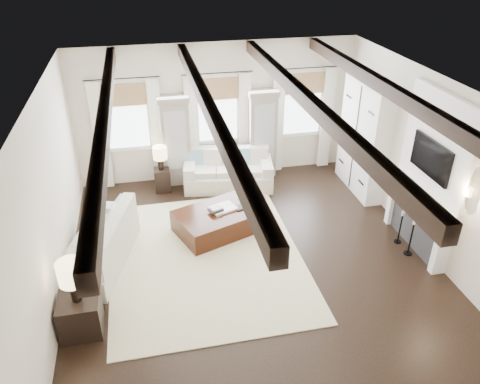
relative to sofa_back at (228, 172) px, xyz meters
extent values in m
plane|color=black|center=(-0.12, -3.11, -0.35)|extent=(7.50, 7.50, 0.00)
cube|color=silver|center=(-0.12, 0.64, 1.25)|extent=(6.50, 0.04, 3.20)
cube|color=silver|center=(-0.12, -6.86, 1.25)|extent=(6.50, 0.04, 3.20)
cube|color=silver|center=(-3.37, -3.11, 1.25)|extent=(0.04, 7.50, 3.20)
cube|color=silver|center=(3.13, -3.11, 1.25)|extent=(0.04, 7.50, 3.20)
cube|color=white|center=(-0.12, -3.11, 2.85)|extent=(6.50, 7.50, 0.04)
cube|color=black|center=(-2.32, -3.11, 2.73)|extent=(0.16, 7.40, 0.22)
cube|color=black|center=(-0.87, -3.11, 2.73)|extent=(0.16, 7.40, 0.22)
cube|color=black|center=(0.63, -3.11, 2.73)|extent=(0.16, 7.40, 0.22)
cube|color=black|center=(2.08, -3.11, 2.73)|extent=(0.16, 7.40, 0.22)
cube|color=white|center=(-2.17, 0.61, 1.30)|extent=(0.90, 0.03, 1.45)
cube|color=#9A734A|center=(-2.17, 0.55, 1.83)|extent=(0.94, 0.04, 0.50)
cube|color=white|center=(-2.79, 0.51, 0.92)|extent=(0.28, 0.08, 2.50)
cube|color=white|center=(-1.55, 0.51, 0.92)|extent=(0.28, 0.08, 2.50)
cylinder|color=black|center=(-2.17, 0.50, 2.20)|extent=(1.60, 0.02, 0.02)
cube|color=white|center=(-0.12, 0.61, 1.30)|extent=(0.90, 0.03, 1.45)
cube|color=#9A734A|center=(-0.12, 0.55, 1.83)|extent=(0.94, 0.04, 0.50)
cube|color=white|center=(-0.74, 0.51, 0.92)|extent=(0.28, 0.08, 2.50)
cube|color=white|center=(0.50, 0.51, 0.92)|extent=(0.28, 0.08, 2.50)
cylinder|color=black|center=(-0.12, 0.50, 2.20)|extent=(1.60, 0.02, 0.02)
cube|color=white|center=(1.93, 0.61, 1.30)|extent=(0.90, 0.03, 1.45)
cube|color=#9A734A|center=(1.93, 0.55, 1.83)|extent=(0.94, 0.04, 0.50)
cube|color=white|center=(1.31, 0.51, 0.92)|extent=(0.28, 0.08, 2.50)
cube|color=white|center=(2.55, 0.51, 0.92)|extent=(0.28, 0.08, 2.50)
cylinder|color=black|center=(1.93, 0.50, 2.20)|extent=(1.60, 0.02, 0.02)
cube|color=#9C9588|center=(-1.14, 0.42, 0.65)|extent=(0.64, 0.38, 2.00)
cube|color=#B2B7BA|center=(-1.14, 0.22, 0.80)|extent=(0.48, 0.02, 1.40)
cube|color=#9C9588|center=(-1.14, 0.42, 1.71)|extent=(0.70, 0.42, 0.12)
cube|color=#9C9588|center=(0.91, 0.42, 0.65)|extent=(0.64, 0.38, 2.00)
cube|color=#B2B7BA|center=(0.91, 0.22, 0.80)|extent=(0.48, 0.02, 1.40)
cube|color=#9C9588|center=(0.91, 0.42, 1.71)|extent=(0.70, 0.42, 0.12)
cube|color=#28282A|center=(3.04, -3.11, 0.20)|extent=(0.18, 1.50, 1.10)
cube|color=black|center=(3.01, -3.11, 0.05)|extent=(0.10, 0.90, 0.70)
cube|color=white|center=(3.00, -3.93, 0.20)|extent=(0.26, 0.14, 1.10)
cube|color=white|center=(3.00, -2.29, 0.20)|extent=(0.26, 0.14, 1.10)
cube|color=white|center=(2.97, -3.11, 0.81)|extent=(0.32, 1.90, 0.12)
cube|color=white|center=(3.08, -3.11, 1.75)|extent=(0.10, 1.90, 1.80)
cube|color=black|center=(3.01, -3.11, 1.50)|extent=(0.07, 1.10, 0.64)
cylinder|color=#FFD899|center=(3.03, -4.16, 1.40)|extent=(0.10, 0.10, 0.14)
cube|color=silver|center=(2.93, -0.76, 0.90)|extent=(0.40, 1.70, 2.50)
cube|color=black|center=(2.72, -0.76, 0.90)|extent=(0.01, 0.02, 2.40)
cube|color=beige|center=(-0.93, -2.67, -0.34)|extent=(3.45, 4.24, 0.02)
cube|color=beige|center=(-0.01, -0.06, -0.16)|extent=(2.15, 1.23, 0.39)
cube|color=beige|center=(0.05, 0.28, 0.28)|extent=(1.94, 0.52, 0.48)
cube|color=beige|center=(-0.89, 0.08, 0.16)|extent=(0.39, 0.90, 0.25)
cube|color=beige|center=(0.86, -0.21, 0.16)|extent=(0.39, 0.90, 0.25)
cube|color=beige|center=(-0.57, -0.02, 0.10)|extent=(0.63, 0.66, 0.13)
cube|color=beige|center=(-0.02, -0.11, 0.10)|extent=(0.63, 0.66, 0.13)
cube|color=beige|center=(0.53, -0.20, 0.10)|extent=(0.63, 0.66, 0.13)
cube|color=#74A3B9|center=(-0.69, 0.24, 0.30)|extent=(0.43, 0.27, 0.42)
cube|color=silver|center=(-0.34, 0.18, 0.30)|extent=(0.43, 0.27, 0.42)
cube|color=beige|center=(0.02, 0.12, 0.30)|extent=(0.43, 0.27, 0.42)
cube|color=#74A3B9|center=(0.38, 0.06, 0.30)|extent=(0.43, 0.27, 0.42)
cube|color=silver|center=(0.73, 0.00, 0.30)|extent=(0.43, 0.27, 0.42)
cube|color=beige|center=(-2.85, -2.41, -0.15)|extent=(1.51, 2.31, 0.40)
cube|color=beige|center=(-2.50, -2.51, 0.31)|extent=(0.77, 2.00, 0.51)
cube|color=beige|center=(-2.60, -1.51, 0.18)|extent=(0.95, 0.50, 0.26)
cube|color=beige|center=(-3.11, -3.30, 0.18)|extent=(0.95, 0.50, 0.26)
cube|color=beige|center=(-2.74, -1.83, 0.12)|extent=(0.74, 0.71, 0.14)
cube|color=beige|center=(-2.90, -2.39, 0.12)|extent=(0.74, 0.71, 0.14)
cube|color=beige|center=(-3.07, -2.96, 0.12)|extent=(0.74, 0.71, 0.14)
cube|color=#74A3B9|center=(-2.45, -1.73, 0.34)|extent=(0.33, 0.47, 0.44)
cube|color=silver|center=(-2.54, -2.02, 0.34)|extent=(0.33, 0.47, 0.44)
cube|color=beige|center=(-2.62, -2.32, 0.34)|extent=(0.33, 0.47, 0.44)
cube|color=#74A3B9|center=(-2.71, -2.61, 0.34)|extent=(0.33, 0.47, 0.44)
cube|color=silver|center=(-2.79, -2.90, 0.34)|extent=(0.33, 0.47, 0.44)
cube|color=beige|center=(-2.88, -3.19, 0.34)|extent=(0.33, 0.47, 0.44)
cube|color=black|center=(-0.51, -1.83, -0.13)|extent=(1.99, 1.61, 0.45)
cube|color=white|center=(-0.45, -1.78, 0.12)|extent=(0.60, 0.53, 0.04)
cube|color=#262628|center=(-0.61, -1.87, 0.16)|extent=(0.31, 0.28, 0.04)
cube|color=beige|center=(-0.59, -1.86, 0.20)|extent=(0.27, 0.24, 0.03)
cube|color=#262628|center=(-0.09, -1.81, 0.12)|extent=(0.29, 0.25, 0.03)
cube|color=black|center=(-3.02, -4.04, -0.05)|extent=(0.60, 0.60, 0.60)
cylinder|color=black|center=(-3.02, -4.04, 0.41)|extent=(0.15, 0.15, 0.33)
cylinder|color=#F9D89E|center=(-3.02, -4.04, 0.75)|extent=(0.39, 0.39, 0.35)
cube|color=black|center=(-1.53, 0.10, -0.08)|extent=(0.36, 0.36, 0.53)
cylinder|color=black|center=(-1.53, 0.10, 0.32)|extent=(0.12, 0.12, 0.27)
cylinder|color=#F9D89E|center=(-1.53, 0.10, 0.59)|extent=(0.32, 0.32, 0.28)
cylinder|color=black|center=(2.78, -3.35, -0.34)|extent=(0.15, 0.15, 0.02)
cylinder|color=black|center=(2.78, -3.35, -0.02)|extent=(0.03, 0.03, 0.67)
cylinder|color=beige|center=(2.78, -3.35, 0.36)|extent=(0.06, 0.06, 0.10)
cylinder|color=black|center=(2.78, -2.97, -0.34)|extent=(0.14, 0.14, 0.02)
cylinder|color=black|center=(2.78, -2.97, -0.04)|extent=(0.03, 0.03, 0.62)
cylinder|color=beige|center=(2.78, -2.97, 0.30)|extent=(0.05, 0.05, 0.09)
camera|label=1|loc=(-1.78, -9.59, 4.98)|focal=35.00mm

